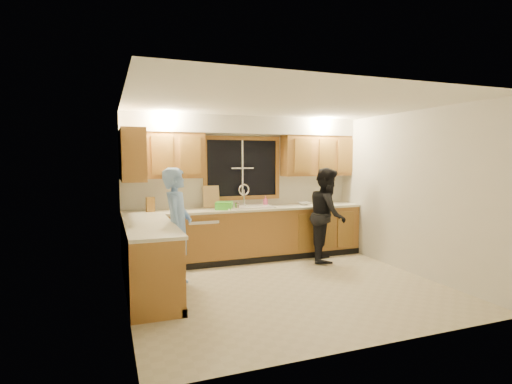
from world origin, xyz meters
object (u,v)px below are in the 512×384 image
woman (327,215)px  bowl (304,203)px  sink (248,211)px  man (177,227)px  stove (155,272)px  knife_block (150,204)px  soap_bottle (265,201)px  dishwasher (200,240)px  dish_crate (224,206)px

woman → bowl: (-0.15, 0.58, 0.14)m
sink → man: bearing=-143.4°
stove → knife_block: 1.97m
knife_block → stove: bearing=-99.3°
stove → bowl: size_ratio=4.11×
soap_bottle → bowl: size_ratio=0.82×
woman → knife_block: (-2.91, 0.61, 0.23)m
knife_block → soap_bottle: knife_block is taller
dishwasher → stove: size_ratio=0.91×
dish_crate → knife_block: bearing=173.0°
woman → bowl: bearing=44.3°
woman → soap_bottle: woman is taller
stove → man: 0.96m
sink → dishwasher: sink is taller
stove → knife_block: size_ratio=3.83×
sink → dish_crate: 0.48m
sink → man: size_ratio=0.52×
stove → bowl: 3.48m
dishwasher → stove: stove is taller
dishwasher → woman: woman is taller
stove → sink: bearing=45.4°
knife_block → woman: bearing=-16.4°
sink → soap_bottle: bearing=18.0°
sink → dishwasher: bearing=-179.0°
dishwasher → stove: (-0.95, -1.81, 0.04)m
sink → woman: size_ratio=0.53×
dishwasher → dish_crate: (0.40, -0.09, 0.57)m
stove → woman: woman is taller
dishwasher → soap_bottle: 1.38m
dishwasher → bowl: size_ratio=3.75×
dish_crate → bowl: (1.56, 0.12, -0.04)m
man → soap_bottle: 2.14m
sink → man: (-1.40, -1.04, -0.04)m
bowl → soap_bottle: bearing=171.3°
dishwasher → dish_crate: dish_crate is taller
soap_bottle → man: bearing=-146.9°
dishwasher → woman: size_ratio=0.51×
man → woman: bearing=-60.6°
sink → bowl: size_ratio=3.93×
stove → dishwasher: bearing=62.3°
soap_bottle → bowl: (0.72, -0.11, -0.06)m
man → knife_block: bearing=32.2°
dishwasher → soap_bottle: soap_bottle is taller
dish_crate → woman: bearing=-15.2°
sink → soap_bottle: size_ratio=4.82×
stove → bowl: bowl is taller
bowl → man: bearing=-157.2°
dishwasher → man: size_ratio=0.50×
sink → dish_crate: (-0.45, -0.10, 0.12)m
dishwasher → sink: bearing=1.0°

